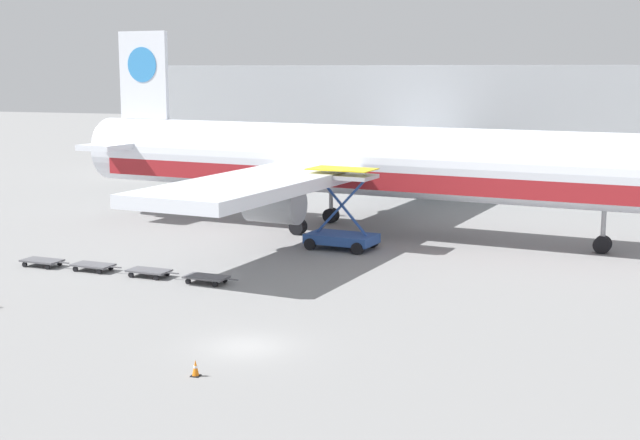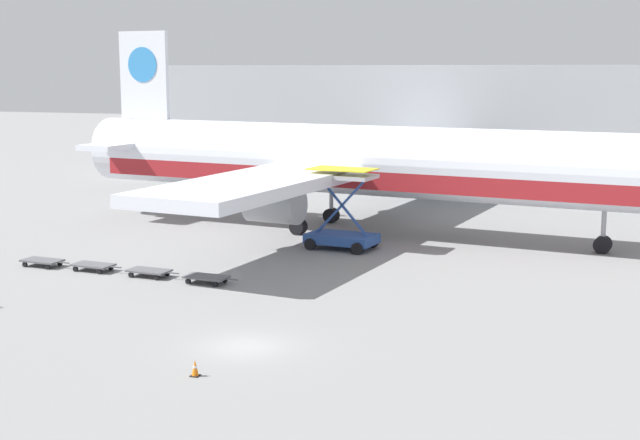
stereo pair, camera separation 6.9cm
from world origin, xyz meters
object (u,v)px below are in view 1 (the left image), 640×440
(scissor_lift_loader, at_px, (342,219))
(baggage_dolly_third, at_px, (149,271))
(baggage_dolly_second, at_px, (93,265))
(baggage_dolly_trail, at_px, (207,277))
(traffic_cone_near, at_px, (196,368))
(airplane_main, at_px, (351,163))
(baggage_dolly_lead, at_px, (42,261))

(scissor_lift_loader, xyz_separation_m, baggage_dolly_third, (-9.22, -13.07, -1.91))
(scissor_lift_loader, height_order, baggage_dolly_second, scissor_lift_loader)
(scissor_lift_loader, bearing_deg, baggage_dolly_second, -129.96)
(scissor_lift_loader, xyz_separation_m, baggage_dolly_trail, (-4.82, -13.46, -1.91))
(traffic_cone_near, bearing_deg, airplane_main, 96.12)
(baggage_dolly_third, height_order, traffic_cone_near, traffic_cone_near)
(baggage_dolly_third, bearing_deg, baggage_dolly_trail, -1.33)
(airplane_main, bearing_deg, baggage_dolly_trail, -92.06)
(baggage_dolly_second, height_order, baggage_dolly_third, same)
(baggage_dolly_second, bearing_deg, baggage_dolly_lead, -177.13)
(scissor_lift_loader, bearing_deg, traffic_cone_near, -78.15)
(baggage_dolly_lead, distance_m, baggage_dolly_second, 4.15)
(scissor_lift_loader, bearing_deg, airplane_main, 108.64)
(baggage_dolly_third, bearing_deg, scissor_lift_loader, 58.61)
(baggage_dolly_lead, relative_size, baggage_dolly_third, 1.00)
(airplane_main, xyz_separation_m, baggage_dolly_trail, (-3.34, -20.71, -5.45))
(baggage_dolly_third, relative_size, baggage_dolly_trail, 1.00)
(baggage_dolly_second, xyz_separation_m, baggage_dolly_trail, (8.88, -0.71, 0.00))
(baggage_dolly_second, distance_m, baggage_dolly_trail, 8.91)
(baggage_dolly_lead, bearing_deg, baggage_dolly_third, 1.30)
(airplane_main, relative_size, baggage_dolly_third, 15.48)
(airplane_main, xyz_separation_m, scissor_lift_loader, (1.48, -7.25, -3.54))
(baggage_dolly_lead, height_order, baggage_dolly_third, same)
(baggage_dolly_third, xyz_separation_m, traffic_cone_near, (11.67, -16.38, -0.02))
(scissor_lift_loader, xyz_separation_m, baggage_dolly_second, (-13.70, -12.76, -1.91))
(baggage_dolly_second, bearing_deg, scissor_lift_loader, 46.77)
(baggage_dolly_lead, distance_m, baggage_dolly_trail, 13.06)
(airplane_main, xyz_separation_m, baggage_dolly_second, (-12.22, -20.01, -5.45))
(baggage_dolly_second, relative_size, baggage_dolly_third, 1.00)
(airplane_main, relative_size, baggage_dolly_lead, 15.48)
(baggage_dolly_lead, distance_m, baggage_dolly_third, 8.64)
(baggage_dolly_trail, bearing_deg, traffic_cone_near, -61.73)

